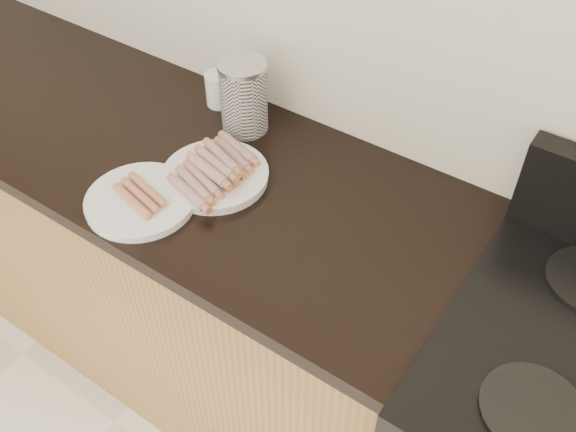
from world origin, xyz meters
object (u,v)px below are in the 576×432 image
Objects in this scene: main_plate at (216,177)px; side_plate at (141,201)px; mug at (219,89)px; canister at (244,97)px.

side_plate is at bearing -118.42° from main_plate.
mug is (-0.19, 0.25, 0.04)m from main_plate.
canister is at bearing -21.10° from mug.
side_plate is 1.33× the size of canister.
mug is at bearing 158.90° from canister.
main_plate is at bearing 61.58° from side_plate.
main_plate is 0.31m from mug.
main_plate is 0.99× the size of side_plate.
mug is (-0.12, 0.05, -0.05)m from canister.
main_plate is 0.23m from canister.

